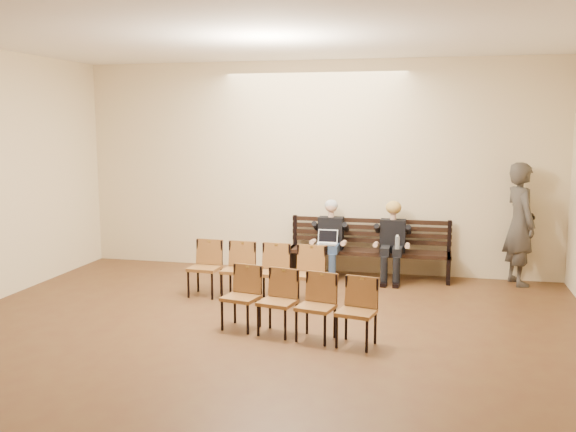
{
  "coord_description": "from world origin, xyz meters",
  "views": [
    {
      "loc": [
        2.02,
        -5.52,
        2.49
      ],
      "look_at": [
        -0.23,
        4.05,
        1.05
      ],
      "focal_mm": 40.0,
      "sensor_mm": 36.0,
      "label": 1
    }
  ],
  "objects_px": {
    "water_bottle": "(397,250)",
    "laptop": "(326,245)",
    "seated_man": "(330,241)",
    "chair_row_back": "(296,305)",
    "bag": "(284,288)",
    "seated_woman": "(392,245)",
    "bench": "(368,264)",
    "passerby": "(521,215)",
    "chair_row_front": "(255,272)"
  },
  "relations": [
    {
      "from": "laptop",
      "to": "water_bottle",
      "type": "bearing_deg",
      "value": 0.05
    },
    {
      "from": "chair_row_back",
      "to": "bag",
      "type": "bearing_deg",
      "value": 119.78
    },
    {
      "from": "bench",
      "to": "chair_row_front",
      "type": "relative_size",
      "value": 1.32
    },
    {
      "from": "seated_woman",
      "to": "water_bottle",
      "type": "bearing_deg",
      "value": -72.04
    },
    {
      "from": "passerby",
      "to": "chair_row_front",
      "type": "xyz_separation_m",
      "value": [
        -3.72,
        -1.79,
        -0.68
      ]
    },
    {
      "from": "passerby",
      "to": "chair_row_back",
      "type": "xyz_separation_m",
      "value": [
        -2.81,
        -3.2,
        -0.7
      ]
    },
    {
      "from": "laptop",
      "to": "passerby",
      "type": "xyz_separation_m",
      "value": [
        2.94,
        0.44,
        0.52
      ]
    },
    {
      "from": "bench",
      "to": "chair_row_back",
      "type": "bearing_deg",
      "value": -99.25
    },
    {
      "from": "seated_man",
      "to": "seated_woman",
      "type": "xyz_separation_m",
      "value": [
        1.0,
        0.0,
        -0.02
      ]
    },
    {
      "from": "seated_man",
      "to": "laptop",
      "type": "xyz_separation_m",
      "value": [
        -0.02,
        -0.22,
        -0.03
      ]
    },
    {
      "from": "water_bottle",
      "to": "passerby",
      "type": "relative_size",
      "value": 0.1
    },
    {
      "from": "bench",
      "to": "chair_row_front",
      "type": "xyz_separation_m",
      "value": [
        -1.41,
        -1.69,
        0.18
      ]
    },
    {
      "from": "seated_man",
      "to": "chair_row_back",
      "type": "relative_size",
      "value": 0.64
    },
    {
      "from": "bag",
      "to": "chair_row_back",
      "type": "relative_size",
      "value": 0.2
    },
    {
      "from": "laptop",
      "to": "bag",
      "type": "xyz_separation_m",
      "value": [
        -0.42,
        -1.13,
        -0.43
      ]
    },
    {
      "from": "water_bottle",
      "to": "chair_row_back",
      "type": "xyz_separation_m",
      "value": [
        -0.99,
        -2.68,
        -0.18
      ]
    },
    {
      "from": "passerby",
      "to": "chair_row_back",
      "type": "height_order",
      "value": "passerby"
    },
    {
      "from": "water_bottle",
      "to": "seated_woman",
      "type": "bearing_deg",
      "value": 107.96
    },
    {
      "from": "chair_row_front",
      "to": "chair_row_back",
      "type": "distance_m",
      "value": 1.68
    },
    {
      "from": "bag",
      "to": "chair_row_back",
      "type": "distance_m",
      "value": 1.75
    },
    {
      "from": "seated_woman",
      "to": "water_bottle",
      "type": "xyz_separation_m",
      "value": [
        0.1,
        -0.3,
        -0.01
      ]
    },
    {
      "from": "passerby",
      "to": "water_bottle",
      "type": "bearing_deg",
      "value": 87.0
    },
    {
      "from": "seated_man",
      "to": "laptop",
      "type": "height_order",
      "value": "seated_man"
    },
    {
      "from": "seated_woman",
      "to": "passerby",
      "type": "xyz_separation_m",
      "value": [
        1.92,
        0.22,
        0.52
      ]
    },
    {
      "from": "chair_row_front",
      "to": "water_bottle",
      "type": "bearing_deg",
      "value": 37.21
    },
    {
      "from": "bench",
      "to": "water_bottle",
      "type": "height_order",
      "value": "water_bottle"
    },
    {
      "from": "bench",
      "to": "seated_man",
      "type": "xyz_separation_m",
      "value": [
        -0.61,
        -0.12,
        0.37
      ]
    },
    {
      "from": "chair_row_front",
      "to": "bench",
      "type": "bearing_deg",
      "value": 53.47
    },
    {
      "from": "seated_man",
      "to": "water_bottle",
      "type": "xyz_separation_m",
      "value": [
        1.09,
        -0.3,
        -0.03
      ]
    },
    {
      "from": "bench",
      "to": "seated_woman",
      "type": "relative_size",
      "value": 2.28
    },
    {
      "from": "seated_woman",
      "to": "bench",
      "type": "bearing_deg",
      "value": 162.68
    },
    {
      "from": "bench",
      "to": "water_bottle",
      "type": "distance_m",
      "value": 0.72
    },
    {
      "from": "bench",
      "to": "passerby",
      "type": "bearing_deg",
      "value": 2.48
    },
    {
      "from": "laptop",
      "to": "chair_row_back",
      "type": "relative_size",
      "value": 0.17
    },
    {
      "from": "seated_man",
      "to": "chair_row_front",
      "type": "distance_m",
      "value": 1.78
    },
    {
      "from": "passerby",
      "to": "chair_row_front",
      "type": "relative_size",
      "value": 1.11
    },
    {
      "from": "water_bottle",
      "to": "laptop",
      "type": "bearing_deg",
      "value": 175.66
    },
    {
      "from": "seated_woman",
      "to": "bag",
      "type": "height_order",
      "value": "seated_woman"
    },
    {
      "from": "seated_man",
      "to": "seated_woman",
      "type": "distance_m",
      "value": 1.0
    },
    {
      "from": "laptop",
      "to": "bench",
      "type": "bearing_deg",
      "value": 32.39
    },
    {
      "from": "water_bottle",
      "to": "chair_row_front",
      "type": "distance_m",
      "value": 2.29
    },
    {
      "from": "passerby",
      "to": "bag",
      "type": "bearing_deg",
      "value": 96.05
    },
    {
      "from": "seated_man",
      "to": "chair_row_front",
      "type": "height_order",
      "value": "seated_man"
    },
    {
      "from": "laptop",
      "to": "water_bottle",
      "type": "xyz_separation_m",
      "value": [
        1.11,
        -0.08,
        -0.0
      ]
    },
    {
      "from": "chair_row_back",
      "to": "seated_man",
      "type": "bearing_deg",
      "value": 103.44
    },
    {
      "from": "laptop",
      "to": "seated_man",
      "type": "bearing_deg",
      "value": 89.29
    },
    {
      "from": "bench",
      "to": "seated_man",
      "type": "distance_m",
      "value": 0.72
    },
    {
      "from": "water_bottle",
      "to": "bag",
      "type": "height_order",
      "value": "water_bottle"
    },
    {
      "from": "water_bottle",
      "to": "bag",
      "type": "relative_size",
      "value": 0.61
    },
    {
      "from": "passerby",
      "to": "chair_row_front",
      "type": "distance_m",
      "value": 4.18
    }
  ]
}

